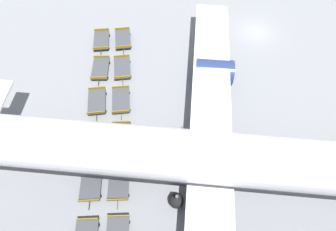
{
  "coord_description": "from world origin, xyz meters",
  "views": [
    {
      "loc": [
        25.92,
        -9.68,
        23.24
      ],
      "look_at": [
        14.03,
        -10.29,
        2.46
      ],
      "focal_mm": 28.0,
      "sensor_mm": 36.0,
      "label": 1
    }
  ],
  "objects_px": {
    "baggage_dolly_row_mid_a_col_d": "(121,137)",
    "baggage_dolly_row_mid_a_col_a": "(123,39)",
    "baggage_dolly_row_near_col_d": "(92,139)",
    "baggage_dolly_row_mid_a_col_b": "(122,68)",
    "baggage_dolly_row_mid_a_col_e": "(119,182)",
    "baggage_dolly_row_near_col_e": "(91,183)",
    "baggage_dolly_row_near_col_a": "(101,40)",
    "baggage_dolly_row_near_col_c": "(97,101)",
    "airplane": "(225,160)",
    "baggage_dolly_row_near_col_b": "(100,69)",
    "baggage_dolly_row_mid_a_col_c": "(121,100)"
  },
  "relations": [
    {
      "from": "baggage_dolly_row_near_col_a",
      "to": "baggage_dolly_row_mid_a_col_d",
      "type": "relative_size",
      "value": 1.01
    },
    {
      "from": "baggage_dolly_row_near_col_a",
      "to": "baggage_dolly_row_near_col_d",
      "type": "distance_m",
      "value": 12.99
    },
    {
      "from": "baggage_dolly_row_near_col_a",
      "to": "baggage_dolly_row_mid_a_col_a",
      "type": "height_order",
      "value": "same"
    },
    {
      "from": "baggage_dolly_row_near_col_e",
      "to": "baggage_dolly_row_mid_a_col_c",
      "type": "height_order",
      "value": "same"
    },
    {
      "from": "airplane",
      "to": "baggage_dolly_row_mid_a_col_d",
      "type": "relative_size",
      "value": 12.27
    },
    {
      "from": "baggage_dolly_row_near_col_c",
      "to": "baggage_dolly_row_mid_a_col_a",
      "type": "bearing_deg",
      "value": 170.73
    },
    {
      "from": "baggage_dolly_row_mid_a_col_b",
      "to": "baggage_dolly_row_near_col_d",
      "type": "bearing_deg",
      "value": -10.58
    },
    {
      "from": "baggage_dolly_row_near_col_a",
      "to": "baggage_dolly_row_mid_a_col_b",
      "type": "distance_m",
      "value": 5.15
    },
    {
      "from": "airplane",
      "to": "baggage_dolly_row_near_col_b",
      "type": "bearing_deg",
      "value": -130.9
    },
    {
      "from": "baggage_dolly_row_near_col_c",
      "to": "baggage_dolly_row_near_col_d",
      "type": "relative_size",
      "value": 1.0
    },
    {
      "from": "baggage_dolly_row_mid_a_col_a",
      "to": "baggage_dolly_row_near_col_d",
      "type": "bearing_deg",
      "value": -4.79
    },
    {
      "from": "baggage_dolly_row_near_col_a",
      "to": "baggage_dolly_row_near_col_c",
      "type": "distance_m",
      "value": 8.76
    },
    {
      "from": "baggage_dolly_row_near_col_c",
      "to": "baggage_dolly_row_mid_a_col_e",
      "type": "distance_m",
      "value": 8.96
    },
    {
      "from": "baggage_dolly_row_mid_a_col_a",
      "to": "baggage_dolly_row_mid_a_col_d",
      "type": "height_order",
      "value": "same"
    },
    {
      "from": "baggage_dolly_row_near_col_a",
      "to": "baggage_dolly_row_mid_a_col_a",
      "type": "relative_size",
      "value": 1.0
    },
    {
      "from": "airplane",
      "to": "baggage_dolly_row_near_col_e",
      "type": "height_order",
      "value": "airplane"
    },
    {
      "from": "baggage_dolly_row_near_col_b",
      "to": "baggage_dolly_row_mid_a_col_e",
      "type": "distance_m",
      "value": 13.21
    },
    {
      "from": "airplane",
      "to": "baggage_dolly_row_near_col_c",
      "type": "bearing_deg",
      "value": -118.42
    },
    {
      "from": "baggage_dolly_row_near_col_c",
      "to": "baggage_dolly_row_mid_a_col_b",
      "type": "xyz_separation_m",
      "value": [
        -4.58,
        2.01,
        0.0
      ]
    },
    {
      "from": "baggage_dolly_row_mid_a_col_e",
      "to": "baggage_dolly_row_mid_a_col_d",
      "type": "bearing_deg",
      "value": -174.33
    },
    {
      "from": "baggage_dolly_row_near_col_c",
      "to": "baggage_dolly_row_near_col_e",
      "type": "bearing_deg",
      "value": 7.26
    },
    {
      "from": "baggage_dolly_row_near_col_a",
      "to": "baggage_dolly_row_mid_a_col_c",
      "type": "relative_size",
      "value": 1.0
    },
    {
      "from": "baggage_dolly_row_mid_a_col_a",
      "to": "baggage_dolly_row_mid_a_col_b",
      "type": "relative_size",
      "value": 1.0
    },
    {
      "from": "baggage_dolly_row_near_col_c",
      "to": "baggage_dolly_row_mid_a_col_b",
      "type": "relative_size",
      "value": 1.0
    },
    {
      "from": "baggage_dolly_row_near_col_e",
      "to": "baggage_dolly_row_mid_a_col_a",
      "type": "xyz_separation_m",
      "value": [
        -17.47,
        0.39,
        0.0
      ]
    },
    {
      "from": "baggage_dolly_row_near_col_b",
      "to": "baggage_dolly_row_mid_a_col_a",
      "type": "distance_m",
      "value": 5.02
    },
    {
      "from": "baggage_dolly_row_near_col_a",
      "to": "baggage_dolly_row_near_col_e",
      "type": "relative_size",
      "value": 1.0
    },
    {
      "from": "baggage_dolly_row_mid_a_col_e",
      "to": "baggage_dolly_row_near_col_e",
      "type": "bearing_deg",
      "value": -85.43
    },
    {
      "from": "baggage_dolly_row_mid_a_col_b",
      "to": "baggage_dolly_row_mid_a_col_e",
      "type": "distance_m",
      "value": 12.92
    },
    {
      "from": "airplane",
      "to": "baggage_dolly_row_near_col_d",
      "type": "height_order",
      "value": "airplane"
    },
    {
      "from": "airplane",
      "to": "baggage_dolly_row_mid_a_col_a",
      "type": "height_order",
      "value": "airplane"
    },
    {
      "from": "baggage_dolly_row_near_col_d",
      "to": "baggage_dolly_row_near_col_e",
      "type": "relative_size",
      "value": 1.0
    },
    {
      "from": "baggage_dolly_row_near_col_d",
      "to": "baggage_dolly_row_mid_a_col_d",
      "type": "height_order",
      "value": "same"
    },
    {
      "from": "baggage_dolly_row_near_col_c",
      "to": "baggage_dolly_row_near_col_d",
      "type": "distance_m",
      "value": 4.23
    },
    {
      "from": "airplane",
      "to": "baggage_dolly_row_near_col_c",
      "type": "relative_size",
      "value": 12.15
    },
    {
      "from": "baggage_dolly_row_near_col_b",
      "to": "baggage_dolly_row_mid_a_col_b",
      "type": "height_order",
      "value": "same"
    },
    {
      "from": "baggage_dolly_row_near_col_a",
      "to": "baggage_dolly_row_mid_a_col_c",
      "type": "distance_m",
      "value": 9.15
    },
    {
      "from": "baggage_dolly_row_near_col_b",
      "to": "baggage_dolly_row_mid_a_col_d",
      "type": "height_order",
      "value": "same"
    },
    {
      "from": "baggage_dolly_row_near_col_b",
      "to": "airplane",
      "type": "bearing_deg",
      "value": 49.1
    },
    {
      "from": "baggage_dolly_row_near_col_b",
      "to": "baggage_dolly_row_near_col_c",
      "type": "relative_size",
      "value": 0.99
    },
    {
      "from": "baggage_dolly_row_mid_a_col_e",
      "to": "baggage_dolly_row_mid_a_col_a",
      "type": "bearing_deg",
      "value": -173.35
    },
    {
      "from": "baggage_dolly_row_mid_a_col_e",
      "to": "baggage_dolly_row_near_col_d",
      "type": "bearing_deg",
      "value": -142.35
    },
    {
      "from": "baggage_dolly_row_near_col_e",
      "to": "baggage_dolly_row_mid_a_col_e",
      "type": "xyz_separation_m",
      "value": [
        -0.19,
        2.41,
        0.0
      ]
    },
    {
      "from": "baggage_dolly_row_mid_a_col_d",
      "to": "baggage_dolly_row_mid_a_col_e",
      "type": "bearing_deg",
      "value": 5.67
    },
    {
      "from": "baggage_dolly_row_near_col_d",
      "to": "baggage_dolly_row_near_col_e",
      "type": "height_order",
      "value": "same"
    },
    {
      "from": "baggage_dolly_row_mid_a_col_a",
      "to": "baggage_dolly_row_mid_a_col_d",
      "type": "relative_size",
      "value": 1.01
    },
    {
      "from": "airplane",
      "to": "baggage_dolly_row_mid_a_col_e",
      "type": "relative_size",
      "value": 12.26
    },
    {
      "from": "baggage_dolly_row_near_col_d",
      "to": "baggage_dolly_row_near_col_b",
      "type": "bearing_deg",
      "value": -174.78
    },
    {
      "from": "baggage_dolly_row_mid_a_col_d",
      "to": "baggage_dolly_row_mid_a_col_a",
      "type": "bearing_deg",
      "value": -173.02
    },
    {
      "from": "baggage_dolly_row_near_col_d",
      "to": "baggage_dolly_row_mid_a_col_b",
      "type": "relative_size",
      "value": 1.0
    }
  ]
}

